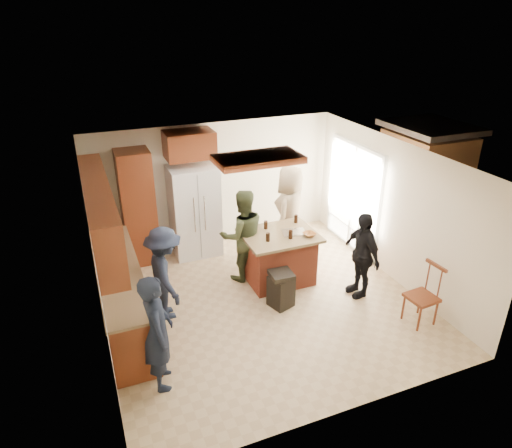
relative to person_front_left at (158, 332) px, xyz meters
name	(u,v)px	position (x,y,z in m)	size (l,w,h in m)	color
room_shell	(415,187)	(6.29, 2.82, 0.06)	(8.00, 5.20, 5.00)	tan
person_front_left	(158,332)	(0.00, 0.00, 0.00)	(0.59, 0.43, 1.62)	black
person_behind_left	(243,236)	(1.89, 2.03, 0.04)	(0.83, 0.51, 1.71)	#373F25
person_behind_right	(290,212)	(3.05, 2.52, 0.11)	(0.90, 0.58, 1.83)	tan
person_side_right	(362,255)	(3.55, 0.81, -0.05)	(0.89, 0.45, 1.51)	black
person_counter	(165,274)	(0.39, 1.42, -0.04)	(0.99, 0.46, 1.54)	#192032
left_cabinetry	(115,267)	(-0.33, 1.58, 0.15)	(0.64, 3.00, 2.30)	maroon
back_wall_units	(151,192)	(0.58, 3.38, 0.57)	(1.80, 0.60, 2.45)	maroon
refrigerator	(195,211)	(1.36, 3.29, 0.09)	(0.90, 0.76, 1.80)	white
kitchen_island	(279,257)	(2.45, 1.70, -0.34)	(1.28, 1.03, 0.93)	#A4402A
island_items	(294,232)	(2.69, 1.63, 0.16)	(0.90, 0.72, 0.15)	silver
trash_bin	(281,289)	(2.16, 0.97, -0.49)	(0.43, 0.43, 0.63)	black
spindle_chair	(423,297)	(4.00, -0.23, -0.36)	(0.45, 0.45, 0.99)	maroon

